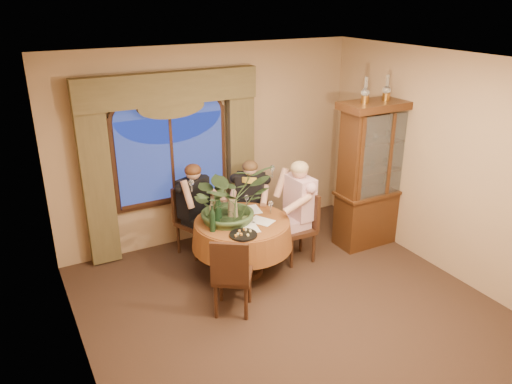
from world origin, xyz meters
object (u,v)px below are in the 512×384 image
oil_lamp_right (407,85)px  person_pink (299,210)px  dining_table (242,247)px  oil_lamp_center (387,88)px  wine_bottle_2 (212,212)px  olive_bowl (248,220)px  wine_bottle_3 (217,213)px  china_cabinet (379,174)px  chair_right (297,228)px  chair_back (195,221)px  person_scarf (250,203)px  oil_lamp_left (366,90)px  chair_front_left (233,274)px  wine_bottle_1 (219,208)px  chair_back_right (252,212)px  wine_bottle_0 (212,219)px  centerpiece_plant (229,171)px  person_back (194,209)px  stoneware_vase (233,208)px

oil_lamp_right → person_pink: size_ratio=0.24×
oil_lamp_right → dining_table: bearing=178.0°
oil_lamp_center → wine_bottle_2: 2.83m
olive_bowl → wine_bottle_3: wine_bottle_3 is taller
dining_table → china_cabinet: 2.23m
chair_right → chair_back: (-1.14, 0.84, 0.00)m
china_cabinet → oil_lamp_right: (0.36, 0.00, 1.21)m
olive_bowl → person_scarf: bearing=59.9°
oil_lamp_left → chair_front_left: oil_lamp_left is taller
oil_lamp_left → wine_bottle_1: bearing=173.6°
oil_lamp_left → chair_back: size_ratio=0.35×
chair_back_right → oil_lamp_center: bearing=-170.7°
oil_lamp_center → wine_bottle_1: oil_lamp_center is taller
wine_bottle_0 → chair_back_right: bearing=40.4°
oil_lamp_left → wine_bottle_1: (-2.02, 0.22, -1.34)m
dining_table → oil_lamp_center: (2.12, -0.09, 1.88)m
oil_lamp_right → wine_bottle_3: oil_lamp_right is taller
oil_lamp_right → wine_bottle_0: (-2.93, -0.02, -1.34)m
olive_bowl → oil_lamp_right: bearing=-0.8°
person_pink → chair_right: bearing=130.5°
centerpiece_plant → person_back: bearing=107.9°
oil_lamp_right → chair_back: 3.45m
oil_lamp_center → centerpiece_plant: 2.40m
olive_bowl → wine_bottle_1: (-0.31, 0.19, 0.14)m
chair_back_right → wine_bottle_1: bearing=72.4°
wine_bottle_0 → chair_right: bearing=3.0°
oil_lamp_center → chair_back_right: oil_lamp_center is taller
oil_lamp_right → chair_back: size_ratio=0.35×
chair_front_left → wine_bottle_2: 0.90m
dining_table → stoneware_vase: size_ratio=4.90×
wine_bottle_0 → wine_bottle_1: 0.31m
oil_lamp_center → person_scarf: (-1.65, 0.75, -1.61)m
chair_back → centerpiece_plant: 1.16m
centerpiece_plant → chair_right: bearing=-9.5°
chair_front_left → olive_bowl: size_ratio=6.48×
china_cabinet → person_scarf: china_cabinet is taller
chair_back_right → wine_bottle_0: wine_bottle_0 is taller
chair_back → olive_bowl: size_ratio=6.48×
oil_lamp_center → centerpiece_plant: (-2.23, 0.20, -0.86)m
person_pink → stoneware_vase: person_pink is taller
oil_lamp_right → wine_bottle_2: size_ratio=1.03×
chair_right → chair_back: size_ratio=1.00×
chair_back → wine_bottle_2: wine_bottle_2 is taller
oil_lamp_right → wine_bottle_3: 3.12m
dining_table → oil_lamp_center: oil_lamp_center is taller
person_pink → centerpiece_plant: size_ratio=1.23×
centerpiece_plant → chair_front_left: bearing=-114.1°
centerpiece_plant → person_pink: bearing=-4.6°
oil_lamp_left → centerpiece_plant: 2.07m
oil_lamp_center → chair_back: 3.16m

